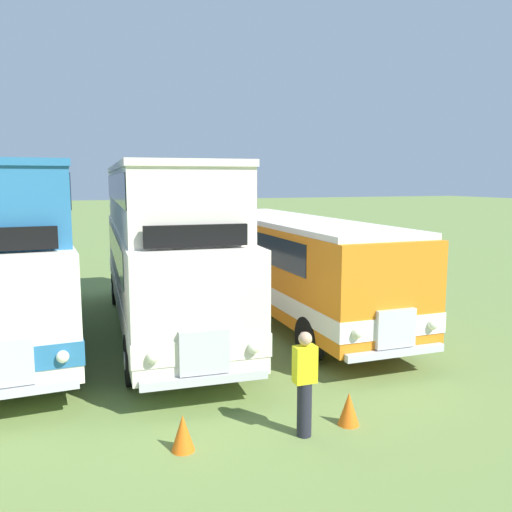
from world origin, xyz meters
TOP-DOWN VIEW (x-y plane):
  - bus_fourth_in_row at (1.89, 0.21)m, footprint 2.99×10.45m
  - bus_fifth_in_row at (5.68, -0.03)m, footprint 3.15×11.14m
  - bus_sixth_in_row at (9.46, -0.06)m, footprint 2.69×10.92m
  - cone_mid_row at (7.51, -6.96)m, footprint 0.36×0.36m
  - cone_far_end at (4.69, -6.85)m, footprint 0.36×0.36m
  - marshal_person at (6.63, -7.05)m, footprint 0.36×0.24m

SIDE VIEW (x-z plane):
  - cone_mid_row at x=7.51m, z-range 0.00..0.57m
  - cone_far_end at x=4.69m, z-range 0.00..0.57m
  - marshal_person at x=6.63m, z-range 0.02..1.75m
  - bus_sixth_in_row at x=9.46m, z-range 0.26..3.25m
  - bus_fourth_in_row at x=1.89m, z-range 0.22..4.71m
  - bus_fifth_in_row at x=5.68m, z-range 0.23..4.72m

